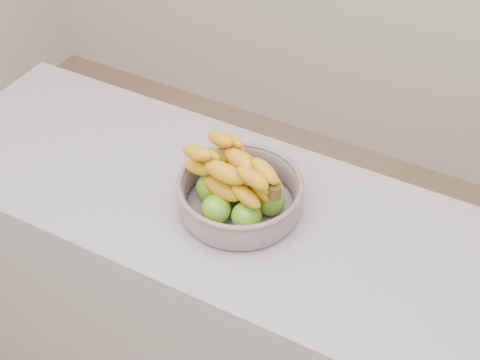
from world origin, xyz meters
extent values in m
cube|color=#A3A1AA|center=(0.00, 0.54, 0.45)|extent=(2.00, 0.60, 0.90)
cylinder|color=#99A5B7|center=(-0.08, 0.54, 0.91)|extent=(0.27, 0.27, 0.01)
torus|color=#99A5B7|center=(-0.08, 0.54, 0.99)|extent=(0.32, 0.32, 0.01)
sphere|color=#58A21C|center=(-0.11, 0.46, 0.95)|extent=(0.08, 0.08, 0.08)
sphere|color=#58A21C|center=(-0.03, 0.47, 0.95)|extent=(0.08, 0.08, 0.08)
sphere|color=#58A21C|center=(0.00, 0.55, 0.95)|extent=(0.08, 0.08, 0.08)
sphere|color=#58A21C|center=(-0.06, 0.61, 0.95)|extent=(0.08, 0.08, 0.08)
sphere|color=#58A21C|center=(-0.13, 0.60, 0.95)|extent=(0.08, 0.08, 0.08)
sphere|color=#58A21C|center=(-0.16, 0.52, 0.95)|extent=(0.08, 0.08, 0.08)
ellipsoid|color=yellow|center=(-0.11, 0.49, 1.00)|extent=(0.21, 0.09, 0.05)
ellipsoid|color=yellow|center=(-0.09, 0.54, 1.00)|extent=(0.21, 0.11, 0.05)
ellipsoid|color=yellow|center=(-0.08, 0.59, 1.00)|extent=(0.20, 0.13, 0.05)
ellipsoid|color=yellow|center=(-0.09, 0.51, 1.03)|extent=(0.21, 0.08, 0.05)
ellipsoid|color=yellow|center=(-0.07, 0.56, 1.03)|extent=(0.20, 0.14, 0.05)
ellipsoid|color=yellow|center=(-0.08, 0.53, 1.06)|extent=(0.21, 0.11, 0.05)
ellipsoid|color=yellow|center=(-0.10, 0.48, 1.06)|extent=(0.21, 0.07, 0.05)
cylinder|color=#433815|center=(0.03, 0.49, 1.05)|extent=(0.03, 0.03, 0.04)
camera|label=1|loc=(0.50, -0.54, 2.12)|focal=50.00mm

